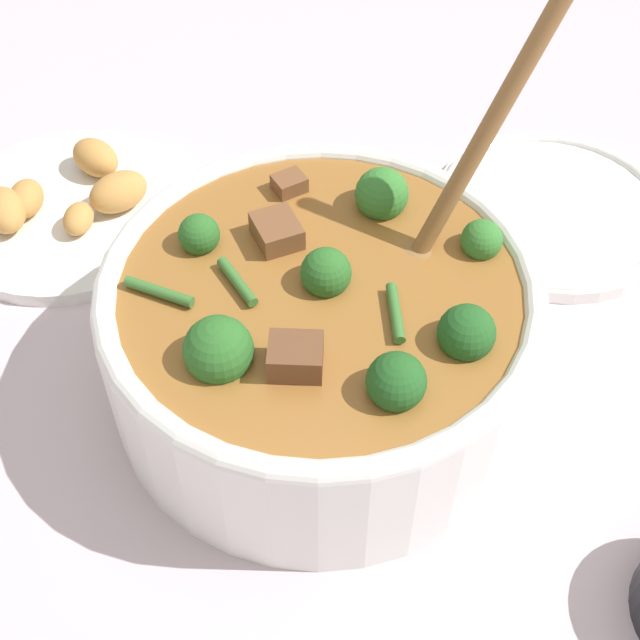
# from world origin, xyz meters

# --- Properties ---
(ground_plane) EXTENTS (4.00, 4.00, 0.00)m
(ground_plane) POSITION_xyz_m (0.00, 0.00, 0.00)
(ground_plane) COLOR silver
(stew_bowl) EXTENTS (0.29, 0.30, 0.28)m
(stew_bowl) POSITION_xyz_m (-0.00, -0.00, 0.06)
(stew_bowl) COLOR white
(stew_bowl) RESTS_ON ground_plane
(empty_plate) EXTENTS (0.20, 0.20, 0.02)m
(empty_plate) POSITION_xyz_m (-0.01, -0.26, 0.01)
(empty_plate) COLOR white
(empty_plate) RESTS_ON ground_plane
(food_plate) EXTENTS (0.21, 0.21, 0.04)m
(food_plate) POSITION_xyz_m (0.27, 0.02, 0.01)
(food_plate) COLOR white
(food_plate) RESTS_ON ground_plane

